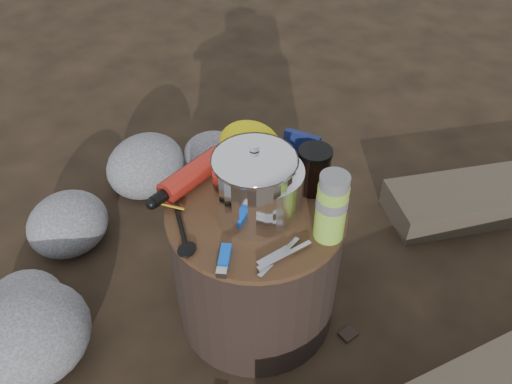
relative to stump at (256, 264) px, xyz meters
The scene contains 14 objects.
ground 0.21m from the stump, ahead, with size 60.00×60.00×0.00m, color black.
stump is the anchor object (origin of this frame).
rock_ring 0.48m from the stump, behind, with size 0.50×1.08×0.21m, color slate, non-canonical shape.
foil_windscreen 0.27m from the stump, 33.21° to the left, with size 0.21×0.21×0.13m, color white.
camping_pot 0.31m from the stump, 74.96° to the right, with size 0.20×0.20×0.20m, color white.
fuel_bottle 0.31m from the stump, behind, with size 0.06×0.26×0.06m, color #AD2218, non-canonical shape.
thermos 0.36m from the stump, ahead, with size 0.07×0.07×0.18m, color #8AC239.
travel_mug 0.32m from the stump, 59.59° to the left, with size 0.08×0.08×0.12m, color black.
stuff_sack 0.33m from the stump, 126.32° to the left, with size 0.18×0.14×0.12m, color yellow.
food_pouch 0.33m from the stump, 82.75° to the left, with size 0.10×0.02×0.12m, color #101A51.
lighter 0.28m from the stump, 81.96° to the right, with size 0.02×0.09×0.02m, color blue.
multitool 0.28m from the stump, 44.41° to the right, with size 0.02×0.09×0.01m, color silver.
pot_grabber 0.28m from the stump, 40.67° to the right, with size 0.04×0.15×0.01m, color silver, non-canonical shape.
spork 0.29m from the stump, 127.69° to the right, with size 0.03×0.16×0.01m, color black, non-canonical shape.
Camera 1 is at (0.50, -0.82, 1.34)m, focal length 36.97 mm.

